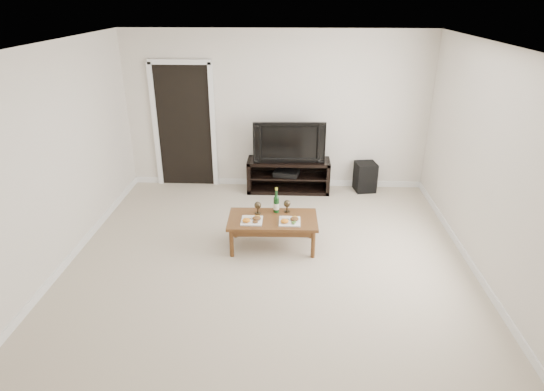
{
  "coord_description": "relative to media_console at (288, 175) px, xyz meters",
  "views": [
    {
      "loc": [
        0.27,
        -4.64,
        3.09
      ],
      "look_at": [
        0.02,
        0.7,
        0.7
      ],
      "focal_mm": 30.0,
      "sensor_mm": 36.0,
      "label": 1
    }
  ],
  "objects": [
    {
      "name": "back_wall",
      "position": [
        -0.21,
        0.27,
        1.02
      ],
      "size": [
        5.0,
        0.04,
        2.6
      ],
      "primitive_type": "cube",
      "color": "silver",
      "rests_on": "ground"
    },
    {
      "name": "doorway",
      "position": [
        -1.76,
        0.24,
        0.75
      ],
      "size": [
        0.9,
        0.02,
        2.05
      ],
      "primitive_type": "cube",
      "color": "black",
      "rests_on": "ground"
    },
    {
      "name": "coffee_table",
      "position": [
        -0.18,
        -1.89,
        -0.07
      ],
      "size": [
        1.17,
        0.66,
        0.42
      ],
      "primitive_type": "cube",
      "rotation": [
        0.0,
        0.0,
        0.02
      ],
      "color": "brown",
      "rests_on": "ground"
    },
    {
      "name": "wine_bottle",
      "position": [
        -0.14,
        -1.7,
        0.32
      ],
      "size": [
        0.07,
        0.07,
        0.35
      ],
      "primitive_type": "cylinder",
      "color": "#0E3513",
      "rests_on": "coffee_table"
    },
    {
      "name": "television",
      "position": [
        0.0,
        0.0,
        0.61
      ],
      "size": [
        1.17,
        0.21,
        0.67
      ],
      "primitive_type": "imported",
      "rotation": [
        0.0,
        0.0,
        0.05
      ],
      "color": "black",
      "rests_on": "media_console"
    },
    {
      "name": "floor",
      "position": [
        -0.21,
        -2.5,
        -0.28
      ],
      "size": [
        5.5,
        5.5,
        0.0
      ],
      "primitive_type": "plane",
      "color": "beige",
      "rests_on": "ground"
    },
    {
      "name": "ceiling",
      "position": [
        -0.21,
        -2.5,
        2.35
      ],
      "size": [
        5.0,
        5.5,
        0.04
      ],
      "primitive_type": "cube",
      "color": "white",
      "rests_on": "back_wall"
    },
    {
      "name": "plate_right",
      "position": [
        0.04,
        -1.99,
        0.18
      ],
      "size": [
        0.27,
        0.27,
        0.07
      ],
      "primitive_type": "cube",
      "color": "white",
      "rests_on": "coffee_table"
    },
    {
      "name": "plate_left",
      "position": [
        -0.44,
        -1.99,
        0.18
      ],
      "size": [
        0.27,
        0.27,
        0.07
      ],
      "primitive_type": "cube",
      "color": "white",
      "rests_on": "coffee_table"
    },
    {
      "name": "av_receiver",
      "position": [
        -0.04,
        -0.01,
        0.05
      ],
      "size": [
        0.45,
        0.37,
        0.08
      ],
      "primitive_type": "cube",
      "rotation": [
        0.0,
        0.0,
        -0.19
      ],
      "color": "black",
      "rests_on": "media_console"
    },
    {
      "name": "goblet_left",
      "position": [
        -0.38,
        -1.76,
        0.23
      ],
      "size": [
        0.09,
        0.09,
        0.17
      ],
      "primitive_type": null,
      "color": "#3B3120",
      "rests_on": "coffee_table"
    },
    {
      "name": "subwoofer",
      "position": [
        1.3,
        0.07,
        -0.03
      ],
      "size": [
        0.38,
        0.38,
        0.49
      ],
      "primitive_type": "cube",
      "rotation": [
        0.0,
        0.0,
        0.17
      ],
      "color": "black",
      "rests_on": "ground"
    },
    {
      "name": "media_console",
      "position": [
        0.0,
        0.0,
        0.0
      ],
      "size": [
        1.37,
        0.45,
        0.55
      ],
      "primitive_type": "cube",
      "color": "black",
      "rests_on": "ground"
    },
    {
      "name": "goblet_right",
      "position": [
        -0.0,
        -1.69,
        0.23
      ],
      "size": [
        0.09,
        0.09,
        0.17
      ],
      "primitive_type": null,
      "color": "#3B3120",
      "rests_on": "coffee_table"
    }
  ]
}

